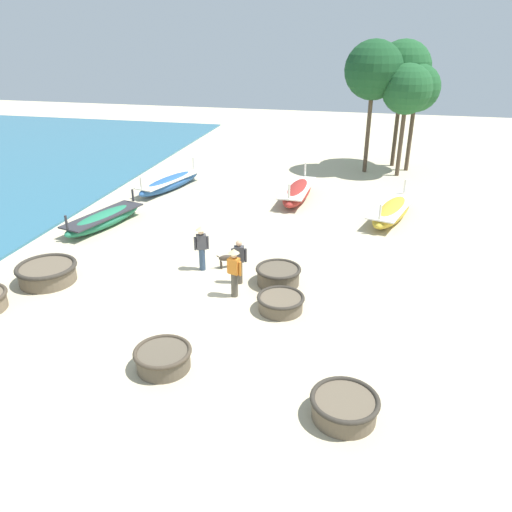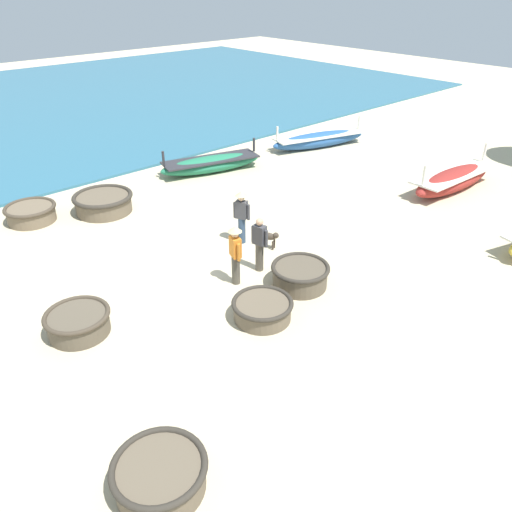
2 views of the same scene
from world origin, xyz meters
name	(u,v)px [view 1 (image 1 of 2)]	position (x,y,z in m)	size (l,w,h in m)	color
ground_plane	(168,302)	(0.00, 0.00, 0.00)	(80.00, 80.00, 0.00)	#C6B793
coracle_front_right	(281,302)	(3.56, 0.33, 0.27)	(1.47, 1.47, 0.49)	brown
coracle_beside_post	(344,406)	(5.78, -3.92, 0.30)	(1.56, 1.56, 0.56)	brown
coracle_front_left	(47,272)	(-4.54, 0.40, 0.35)	(2.02, 2.02, 0.64)	brown
coracle_far_right	(163,358)	(1.16, -3.15, 0.30)	(1.49, 1.49, 0.55)	brown
coracle_nearest	(278,275)	(3.17, 2.03, 0.33)	(1.54, 1.54, 0.61)	brown
long_boat_red_hull	(170,183)	(-4.50, 11.34, 0.35)	(2.32, 4.95, 1.23)	#285693
long_boat_blue_hull	(297,192)	(2.41, 11.11, 0.40)	(1.38, 4.46, 1.41)	maroon
long_boat_white_hull	(104,219)	(-5.23, 5.55, 0.33)	(2.21, 4.43, 1.14)	#237551
long_boat_green_hull	(392,211)	(7.00, 9.31, 0.38)	(2.37, 4.64, 1.33)	gold
fisherman_hauling	(234,270)	(1.95, 0.86, 0.96)	(0.51, 0.36, 1.67)	#4C473D
fisherman_standing_right	(239,261)	(1.87, 1.78, 0.84)	(0.52, 0.28, 1.57)	#4C473D
fisherman_standing_left	(202,245)	(0.32, 2.47, 0.96)	(0.48, 0.36, 1.67)	#2D425B
dog	(227,258)	(1.14, 2.83, 0.37)	(0.63, 0.42, 0.55)	#3D3328
tree_right_mid	(416,88)	(8.01, 18.21, 4.74)	(2.68, 2.68, 6.12)	#4C3D2D
tree_left_mid	(407,90)	(7.43, 16.87, 4.81)	(2.72, 2.72, 6.20)	#4C3D2D
tree_center	(374,70)	(5.55, 17.31, 5.73)	(3.24, 3.24, 7.37)	#4C3D2D
tree_rightmost	(403,69)	(7.19, 19.15, 5.70)	(3.22, 3.22, 7.34)	#4C3D2D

